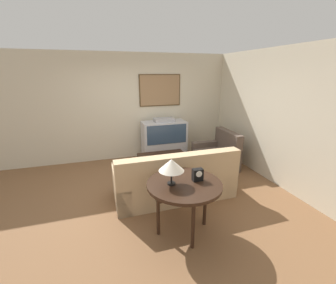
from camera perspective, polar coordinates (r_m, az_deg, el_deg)
ground_plane at (r=4.41m, az=-4.78°, el=-13.06°), size 12.00×12.00×0.00m
wall_back at (r=5.97m, az=-9.53°, el=8.73°), size 12.00×0.10×2.70m
wall_right at (r=5.13m, az=24.99°, el=5.88°), size 0.06×12.00×2.70m
area_rug at (r=5.20m, az=-1.68°, el=-7.94°), size 2.15×1.72×0.01m
tv at (r=5.93m, az=-1.00°, el=0.59°), size 1.14×0.54×1.10m
couch at (r=4.18m, az=1.69°, el=-9.70°), size 2.17×0.91×0.93m
armchair at (r=5.60m, az=12.32°, el=-3.41°), size 0.85×1.00×0.88m
coffee_table at (r=5.10m, az=-1.45°, el=-3.74°), size 1.07×0.54×0.44m
console_table at (r=3.14m, az=4.17°, el=-11.46°), size 1.03×1.03×0.79m
table_lamp at (r=2.95m, az=0.88°, el=-5.94°), size 0.34×0.34×0.36m
mantel_clock at (r=3.15m, az=7.53°, el=-8.23°), size 0.14×0.10×0.17m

